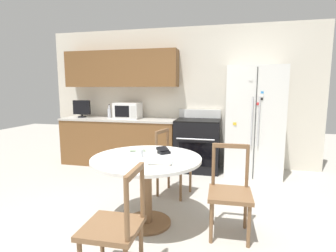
{
  "coord_description": "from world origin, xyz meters",
  "views": [
    {
      "loc": [
        0.95,
        -2.37,
        1.47
      ],
      "look_at": [
        0.14,
        1.15,
        0.95
      ],
      "focal_mm": 28.0,
      "sensor_mm": 36.0,
      "label": 1
    }
  ],
  "objects": [
    {
      "name": "oven_range",
      "position": [
        0.43,
        2.26,
        0.47
      ],
      "size": [
        0.78,
        0.68,
        1.08
      ],
      "color": "black",
      "rests_on": "ground_plane"
    },
    {
      "name": "mail_stack",
      "position": [
        0.32,
        0.08,
        0.76
      ],
      "size": [
        0.27,
        0.34,
        0.02
      ],
      "color": "white",
      "rests_on": "dining_table"
    },
    {
      "name": "back_wall",
      "position": [
        -0.3,
        2.59,
        1.45
      ],
      "size": [
        5.2,
        0.44,
        2.6
      ],
      "color": "silver",
      "rests_on": "ground_plane"
    },
    {
      "name": "refrigerator",
      "position": [
        1.36,
        2.23,
        0.92
      ],
      "size": [
        0.91,
        0.74,
        1.83
      ],
      "color": "white",
      "rests_on": "ground_plane"
    },
    {
      "name": "candle_glass",
      "position": [
        0.04,
        0.21,
        0.78
      ],
      "size": [
        0.08,
        0.08,
        0.08
      ],
      "color": "silver",
      "rests_on": "dining_table"
    },
    {
      "name": "dining_chair_near",
      "position": [
        0.15,
        -0.67,
        0.43
      ],
      "size": [
        0.43,
        0.43,
        0.9
      ],
      "rotation": [
        0.0,
        0.0,
        1.59
      ],
      "color": "brown",
      "rests_on": "ground_plane"
    },
    {
      "name": "microwave",
      "position": [
        -0.92,
        2.32,
        1.05
      ],
      "size": [
        0.48,
        0.36,
        0.3
      ],
      "color": "white",
      "rests_on": "kitchen_counter"
    },
    {
      "name": "counter_bottle",
      "position": [
        -1.34,
        2.39,
        1.0
      ],
      "size": [
        0.07,
        0.07,
        0.26
      ],
      "color": "silver",
      "rests_on": "kitchen_counter"
    },
    {
      "name": "wallet",
      "position": [
        0.26,
        0.41,
        0.77
      ],
      "size": [
        0.17,
        0.17,
        0.07
      ],
      "color": "black",
      "rests_on": "dining_table"
    },
    {
      "name": "dining_chair_far",
      "position": [
        0.22,
        1.07,
        0.43
      ],
      "size": [
        0.51,
        0.51,
        0.9
      ],
      "rotation": [
        0.0,
        0.0,
        4.48
      ],
      "color": "brown",
      "rests_on": "ground_plane"
    },
    {
      "name": "folded_napkin",
      "position": [
        -0.06,
        0.42,
        0.77
      ],
      "size": [
        0.18,
        0.12,
        0.05
      ],
      "color": "beige",
      "rests_on": "dining_table"
    },
    {
      "name": "dining_table",
      "position": [
        0.12,
        0.2,
        0.6
      ],
      "size": [
        1.17,
        1.17,
        0.75
      ],
      "color": "white",
      "rests_on": "ground_plane"
    },
    {
      "name": "ground_plane",
      "position": [
        0.0,
        0.0,
        0.0
      ],
      "size": [
        14.0,
        14.0,
        0.0
      ],
      "primitive_type": "plane",
      "color": "#B2ADA3"
    },
    {
      "name": "kitchen_counter",
      "position": [
        -1.09,
        2.29,
        0.45
      ],
      "size": [
        2.24,
        0.64,
        0.9
      ],
      "color": "brown",
      "rests_on": "ground_plane"
    },
    {
      "name": "dining_chair_right",
      "position": [
        0.99,
        0.2,
        0.43
      ],
      "size": [
        0.43,
        0.43,
        0.9
      ],
      "rotation": [
        0.0,
        0.0,
        3.17
      ],
      "color": "brown",
      "rests_on": "ground_plane"
    },
    {
      "name": "countertop_tv",
      "position": [
        -1.88,
        2.28,
        1.08
      ],
      "size": [
        0.36,
        0.16,
        0.34
      ],
      "color": "black",
      "rests_on": "kitchen_counter"
    }
  ]
}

